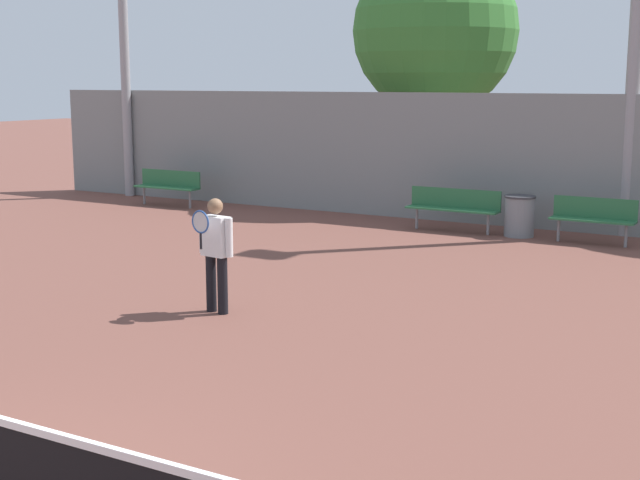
{
  "coord_description": "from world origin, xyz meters",
  "views": [
    {
      "loc": [
        5.28,
        -3.5,
        3.14
      ],
      "look_at": [
        -0.93,
        7.21,
        0.9
      ],
      "focal_mm": 50.0,
      "sensor_mm": 36.0,
      "label": 1
    }
  ],
  "objects_px": {
    "tennis_player": "(216,248)",
    "tree_green_tall": "(435,32)",
    "bench_courtside_near": "(594,215)",
    "trash_bin": "(519,216)",
    "bench_courtside_far": "(454,205)",
    "bench_adjacent_court": "(169,184)"
  },
  "relations": [
    {
      "from": "tennis_player",
      "to": "tree_green_tall",
      "type": "bearing_deg",
      "value": 106.59
    },
    {
      "from": "bench_courtside_near",
      "to": "tree_green_tall",
      "type": "height_order",
      "value": "tree_green_tall"
    },
    {
      "from": "trash_bin",
      "to": "bench_courtside_near",
      "type": "bearing_deg",
      "value": -3.16
    },
    {
      "from": "tennis_player",
      "to": "bench_courtside_far",
      "type": "xyz_separation_m",
      "value": [
        0.3,
        7.88,
        -0.33
      ]
    },
    {
      "from": "bench_courtside_near",
      "to": "trash_bin",
      "type": "distance_m",
      "value": 1.5
    },
    {
      "from": "bench_courtside_far",
      "to": "tennis_player",
      "type": "bearing_deg",
      "value": -92.19
    },
    {
      "from": "bench_courtside_near",
      "to": "trash_bin",
      "type": "height_order",
      "value": "bench_courtside_near"
    },
    {
      "from": "bench_adjacent_court",
      "to": "trash_bin",
      "type": "height_order",
      "value": "bench_adjacent_court"
    },
    {
      "from": "bench_courtside_far",
      "to": "trash_bin",
      "type": "distance_m",
      "value": 1.4
    },
    {
      "from": "tennis_player",
      "to": "bench_courtside_near",
      "type": "distance_m",
      "value": 8.5
    },
    {
      "from": "tree_green_tall",
      "to": "bench_adjacent_court",
      "type": "bearing_deg",
      "value": -147.99
    },
    {
      "from": "bench_courtside_near",
      "to": "tennis_player",
      "type": "bearing_deg",
      "value": -112.03
    },
    {
      "from": "bench_adjacent_court",
      "to": "bench_courtside_near",
      "type": "bearing_deg",
      "value": -0.0
    },
    {
      "from": "bench_courtside_near",
      "to": "bench_courtside_far",
      "type": "height_order",
      "value": "same"
    },
    {
      "from": "bench_courtside_far",
      "to": "bench_adjacent_court",
      "type": "relative_size",
      "value": 1.08
    },
    {
      "from": "bench_courtside_near",
      "to": "trash_bin",
      "type": "bearing_deg",
      "value": 176.84
    },
    {
      "from": "bench_courtside_far",
      "to": "trash_bin",
      "type": "xyz_separation_m",
      "value": [
        1.39,
        0.08,
        -0.14
      ]
    },
    {
      "from": "trash_bin",
      "to": "bench_adjacent_court",
      "type": "bearing_deg",
      "value": -179.48
    },
    {
      "from": "tennis_player",
      "to": "bench_courtside_near",
      "type": "relative_size",
      "value": 0.98
    },
    {
      "from": "tennis_player",
      "to": "bench_adjacent_court",
      "type": "height_order",
      "value": "tennis_player"
    },
    {
      "from": "bench_courtside_far",
      "to": "bench_adjacent_court",
      "type": "xyz_separation_m",
      "value": [
        -7.65,
        -0.0,
        -0.0
      ]
    },
    {
      "from": "bench_courtside_near",
      "to": "bench_adjacent_court",
      "type": "relative_size",
      "value": 0.87
    }
  ]
}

